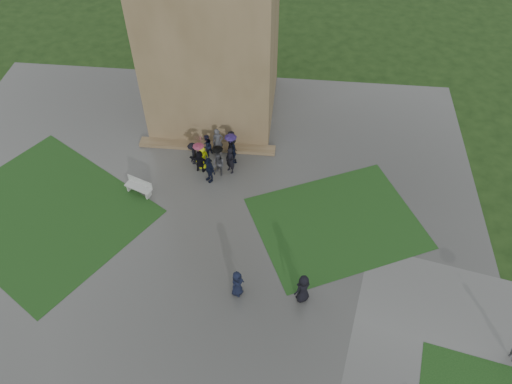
# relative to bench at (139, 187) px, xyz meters

# --- Properties ---
(ground) EXTENTS (120.00, 120.00, 0.00)m
(ground) POSITION_rel_bench_xyz_m (3.38, -6.20, -0.53)
(ground) COLOR black
(plaza) EXTENTS (34.00, 34.00, 0.02)m
(plaza) POSITION_rel_bench_xyz_m (3.38, -4.20, -0.52)
(plaza) COLOR #3B3B39
(plaza) RESTS_ON ground
(lawn_inset_left) EXTENTS (14.10, 13.46, 0.01)m
(lawn_inset_left) POSITION_rel_bench_xyz_m (-5.12, -2.20, -0.51)
(lawn_inset_left) COLOR #153512
(lawn_inset_left) RESTS_ON plaza
(lawn_inset_right) EXTENTS (11.12, 10.15, 0.01)m
(lawn_inset_right) POSITION_rel_bench_xyz_m (11.88, -1.20, -0.51)
(lawn_inset_right) COLOR #153512
(lawn_inset_right) RESTS_ON plaza
(tower_plinth) EXTENTS (9.00, 0.80, 0.22)m
(tower_plinth) POSITION_rel_bench_xyz_m (3.38, 4.40, -0.40)
(tower_plinth) COLOR brown
(tower_plinth) RESTS_ON plaza
(bench) EXTENTS (1.80, 1.12, 1.00)m
(bench) POSITION_rel_bench_xyz_m (0.00, 0.00, 0.00)
(bench) COLOR #A3A39F
(bench) RESTS_ON plaza
(visitor_cluster) EXTENTS (3.22, 3.69, 2.52)m
(visitor_cluster) POSITION_rel_bench_xyz_m (4.11, 2.72, 0.53)
(visitor_cluster) COLOR black
(visitor_cluster) RESTS_ON plaza
(pedestrian_mid) EXTENTS (0.89, 1.01, 1.72)m
(pedestrian_mid) POSITION_rel_bench_xyz_m (6.75, -6.33, 0.35)
(pedestrian_mid) COLOR black
(pedestrian_mid) RESTS_ON plaza
(pedestrian_near) EXTENTS (1.10, 1.08, 1.88)m
(pedestrian_near) POSITION_rel_bench_xyz_m (10.05, -6.33, 0.43)
(pedestrian_near) COLOR black
(pedestrian_near) RESTS_ON plaza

